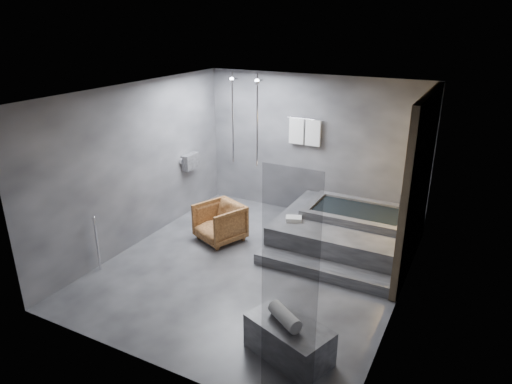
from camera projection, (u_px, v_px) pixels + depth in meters
The scene contains 7 objects.
room at pixel (285, 165), 6.79m from camera, with size 5.00×5.04×2.82m.
tub_deck at pixel (345, 231), 8.04m from camera, with size 2.20×2.00×0.50m, color #343436.
tub_step at pixel (321, 270), 7.12m from camera, with size 2.20×0.36×0.18m, color #343436.
concrete_bench at pixel (289, 340), 5.38m from camera, with size 1.00×0.55×0.45m, color #303033.
driftwood_chair at pixel (220, 223), 8.16m from camera, with size 0.74×0.76×0.69m, color #4B2A12.
rolled_towel at pixel (285, 317), 5.29m from camera, with size 0.17×0.17×0.48m, color silver.
deck_towel at pixel (294, 219), 7.85m from camera, with size 0.27×0.20×0.07m, color white.
Camera 1 is at (3.01, -5.71, 3.79)m, focal length 32.00 mm.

